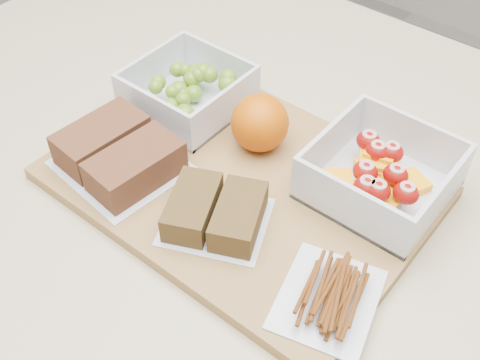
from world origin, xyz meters
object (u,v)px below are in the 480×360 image
at_px(sandwich_bag_left, 119,154).
at_px(sandwich_bag_center, 215,212).
at_px(orange, 260,123).
at_px(grape_container, 190,91).
at_px(fruit_container, 380,176).
at_px(pretzel_bag, 329,293).
at_px(cutting_board, 240,183).

xyz_separation_m(sandwich_bag_left, sandwich_bag_center, (0.14, 0.00, -0.00)).
bearing_deg(orange, grape_container, 178.01).
bearing_deg(sandwich_bag_center, fruit_container, 53.77).
xyz_separation_m(sandwich_bag_left, pretzel_bag, (0.29, -0.00, -0.01)).
bearing_deg(sandwich_bag_center, pretzel_bag, -2.50).
distance_m(cutting_board, pretzel_bag, 0.19).
height_order(grape_container, fruit_container, fruit_container).
xyz_separation_m(grape_container, pretzel_bag, (0.31, -0.14, -0.01)).
bearing_deg(grape_container, sandwich_bag_center, -40.22).
bearing_deg(fruit_container, orange, -171.17).
bearing_deg(pretzel_bag, cutting_board, 155.95).
bearing_deg(cutting_board, fruit_container, 31.85).
bearing_deg(orange, sandwich_bag_center, -72.73).
bearing_deg(sandwich_bag_center, cutting_board, 107.39).
xyz_separation_m(orange, sandwich_bag_center, (0.04, -0.13, -0.02)).
bearing_deg(grape_container, orange, -1.99).
relative_size(grape_container, fruit_container, 0.93).
distance_m(cutting_board, orange, 0.08).
xyz_separation_m(cutting_board, grape_container, (-0.14, 0.06, 0.03)).
bearing_deg(fruit_container, cutting_board, -148.17).
bearing_deg(fruit_container, pretzel_bag, -76.94).
relative_size(orange, pretzel_bag, 0.54).
xyz_separation_m(cutting_board, pretzel_bag, (0.17, -0.08, 0.02)).
xyz_separation_m(cutting_board, fruit_container, (0.13, 0.08, 0.03)).
relative_size(grape_container, orange, 1.90).
relative_size(sandwich_bag_left, sandwich_bag_center, 1.07).
xyz_separation_m(orange, sandwich_bag_left, (-0.10, -0.13, -0.01)).
relative_size(fruit_container, sandwich_bag_left, 0.95).
distance_m(sandwich_bag_left, pretzel_bag, 0.29).
height_order(fruit_container, sandwich_bag_left, fruit_container).
bearing_deg(sandwich_bag_left, sandwich_bag_center, 1.94).
xyz_separation_m(fruit_container, orange, (-0.15, -0.02, 0.01)).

